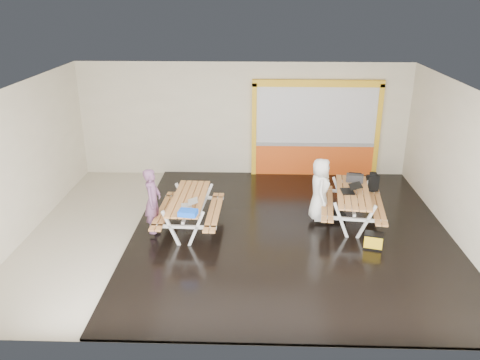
{
  "coord_description": "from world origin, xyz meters",
  "views": [
    {
      "loc": [
        0.37,
        -10.39,
        5.41
      ],
      "look_at": [
        0.0,
        0.9,
        1.0
      ],
      "focal_mm": 36.2,
      "sensor_mm": 36.0,
      "label": 1
    }
  ],
  "objects_px": {
    "picnic_table_left": "(189,205)",
    "person_right": "(320,189)",
    "person_left": "(153,201)",
    "backpack": "(372,182)",
    "laptop_left": "(189,204)",
    "dark_case": "(336,215)",
    "blue_pouch": "(188,213)",
    "laptop_right": "(350,189)",
    "toolbox": "(355,178)",
    "fluke_bag": "(373,241)",
    "picnic_table_right": "(352,199)"
  },
  "relations": [
    {
      "from": "laptop_left",
      "to": "toolbox",
      "type": "xyz_separation_m",
      "value": [
        4.04,
        1.66,
        0.05
      ]
    },
    {
      "from": "toolbox",
      "to": "laptop_right",
      "type": "bearing_deg",
      "value": -108.64
    },
    {
      "from": "backpack",
      "to": "dark_case",
      "type": "relative_size",
      "value": 1.16
    },
    {
      "from": "laptop_left",
      "to": "laptop_right",
      "type": "height_order",
      "value": "laptop_right"
    },
    {
      "from": "dark_case",
      "to": "backpack",
      "type": "bearing_deg",
      "value": 32.78
    },
    {
      "from": "person_right",
      "to": "blue_pouch",
      "type": "xyz_separation_m",
      "value": [
        -3.04,
        -1.48,
        0.01
      ]
    },
    {
      "from": "person_left",
      "to": "blue_pouch",
      "type": "bearing_deg",
      "value": -121.61
    },
    {
      "from": "laptop_right",
      "to": "dark_case",
      "type": "relative_size",
      "value": 1.13
    },
    {
      "from": "person_right",
      "to": "laptop_right",
      "type": "height_order",
      "value": "person_right"
    },
    {
      "from": "picnic_table_right",
      "to": "backpack",
      "type": "bearing_deg",
      "value": 51.51
    },
    {
      "from": "person_left",
      "to": "laptop_right",
      "type": "xyz_separation_m",
      "value": [
        4.68,
        0.75,
        0.04
      ]
    },
    {
      "from": "laptop_left",
      "to": "toolbox",
      "type": "height_order",
      "value": "toolbox"
    },
    {
      "from": "person_left",
      "to": "person_right",
      "type": "relative_size",
      "value": 0.99
    },
    {
      "from": "laptop_left",
      "to": "backpack",
      "type": "bearing_deg",
      "value": 22.06
    },
    {
      "from": "fluke_bag",
      "to": "person_left",
      "type": "bearing_deg",
      "value": 174.01
    },
    {
      "from": "person_right",
      "to": "dark_case",
      "type": "relative_size",
      "value": 3.7
    },
    {
      "from": "laptop_left",
      "to": "dark_case",
      "type": "distance_m",
      "value": 3.82
    },
    {
      "from": "dark_case",
      "to": "person_left",
      "type": "bearing_deg",
      "value": -167.54
    },
    {
      "from": "toolbox",
      "to": "backpack",
      "type": "relative_size",
      "value": 0.94
    },
    {
      "from": "fluke_bag",
      "to": "backpack",
      "type": "bearing_deg",
      "value": 79.56
    },
    {
      "from": "laptop_right",
      "to": "blue_pouch",
      "type": "relative_size",
      "value": 1.22
    },
    {
      "from": "picnic_table_left",
      "to": "laptop_right",
      "type": "xyz_separation_m",
      "value": [
        3.88,
        0.46,
        0.28
      ]
    },
    {
      "from": "toolbox",
      "to": "picnic_table_left",
      "type": "bearing_deg",
      "value": -164.52
    },
    {
      "from": "picnic_table_right",
      "to": "blue_pouch",
      "type": "height_order",
      "value": "blue_pouch"
    },
    {
      "from": "picnic_table_left",
      "to": "dark_case",
      "type": "bearing_deg",
      "value": 10.62
    },
    {
      "from": "picnic_table_right",
      "to": "fluke_bag",
      "type": "height_order",
      "value": "picnic_table_right"
    },
    {
      "from": "picnic_table_left",
      "to": "laptop_right",
      "type": "distance_m",
      "value": 3.92
    },
    {
      "from": "toolbox",
      "to": "dark_case",
      "type": "xyz_separation_m",
      "value": [
        -0.5,
        -0.46,
        -0.84
      ]
    },
    {
      "from": "picnic_table_right",
      "to": "dark_case",
      "type": "distance_m",
      "value": 0.66
    },
    {
      "from": "blue_pouch",
      "to": "person_left",
      "type": "bearing_deg",
      "value": 143.35
    },
    {
      "from": "toolbox",
      "to": "backpack",
      "type": "height_order",
      "value": "toolbox"
    },
    {
      "from": "picnic_table_left",
      "to": "person_right",
      "type": "distance_m",
      "value": 3.2
    },
    {
      "from": "laptop_left",
      "to": "blue_pouch",
      "type": "relative_size",
      "value": 1.09
    },
    {
      "from": "picnic_table_right",
      "to": "toolbox",
      "type": "bearing_deg",
      "value": 76.68
    },
    {
      "from": "person_right",
      "to": "toolbox",
      "type": "xyz_separation_m",
      "value": [
        0.96,
        0.63,
        0.06
      ]
    },
    {
      "from": "person_left",
      "to": "dark_case",
      "type": "distance_m",
      "value": 4.58
    },
    {
      "from": "picnic_table_right",
      "to": "laptop_left",
      "type": "bearing_deg",
      "value": -165.36
    },
    {
      "from": "blue_pouch",
      "to": "dark_case",
      "type": "bearing_deg",
      "value": 25.27
    },
    {
      "from": "laptop_right",
      "to": "dark_case",
      "type": "xyz_separation_m",
      "value": [
        -0.27,
        0.22,
        -0.81
      ]
    },
    {
      "from": "blue_pouch",
      "to": "dark_case",
      "type": "xyz_separation_m",
      "value": [
        3.5,
        1.65,
        -0.79
      ]
    },
    {
      "from": "laptop_left",
      "to": "toolbox",
      "type": "bearing_deg",
      "value": 22.3
    },
    {
      "from": "picnic_table_right",
      "to": "dark_case",
      "type": "relative_size",
      "value": 5.58
    },
    {
      "from": "person_left",
      "to": "picnic_table_left",
      "type": "bearing_deg",
      "value": -64.49
    },
    {
      "from": "picnic_table_left",
      "to": "toolbox",
      "type": "relative_size",
      "value": 4.8
    },
    {
      "from": "backpack",
      "to": "fluke_bag",
      "type": "xyz_separation_m",
      "value": [
        -0.4,
        -2.15,
        -0.58
      ]
    },
    {
      "from": "picnic_table_right",
      "to": "toolbox",
      "type": "distance_m",
      "value": 0.73
    },
    {
      "from": "laptop_left",
      "to": "dark_case",
      "type": "height_order",
      "value": "laptop_left"
    },
    {
      "from": "person_left",
      "to": "picnic_table_right",
      "type": "bearing_deg",
      "value": -75.47
    },
    {
      "from": "person_left",
      "to": "blue_pouch",
      "type": "height_order",
      "value": "person_left"
    },
    {
      "from": "person_left",
      "to": "backpack",
      "type": "bearing_deg",
      "value": -68.29
    }
  ]
}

